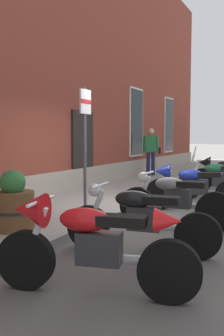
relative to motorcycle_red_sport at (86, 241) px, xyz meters
The scene contains 10 objects.
ground_plane 4.28m from the motorcycle_red_sport, 16.21° to the left, with size 140.00×140.00×0.00m, color #565451.
sidewalk 4.75m from the motorcycle_red_sport, 30.45° to the left, with size 33.77×2.42×0.14m, color gray.
motorcycle_red_sport is the anchor object (origin of this frame).
motorcycle_black_naked 1.51m from the motorcycle_red_sport, ahead, with size 0.62×2.15×0.93m.
motorcycle_grey_naked 3.15m from the motorcycle_red_sport, ahead, with size 0.62×2.06×0.95m.
motorcycle_blue_sport 4.81m from the motorcycle_red_sport, ahead, with size 0.80×2.10×1.02m.
motorcycle_green_touring 6.47m from the motorcycle_red_sport, ahead, with size 0.75×2.11×1.34m.
pedestrian_striped_shirt 10.61m from the motorcycle_red_sport, 16.69° to the left, with size 0.37×0.63×1.75m.
parking_sign 3.50m from the motorcycle_red_sport, 30.04° to the left, with size 0.36×0.07×2.33m.
barrel_planter 2.50m from the motorcycle_red_sport, 56.78° to the left, with size 0.69×0.69×0.94m.
Camera 1 is at (-7.33, -3.05, 1.59)m, focal length 41.02 mm.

